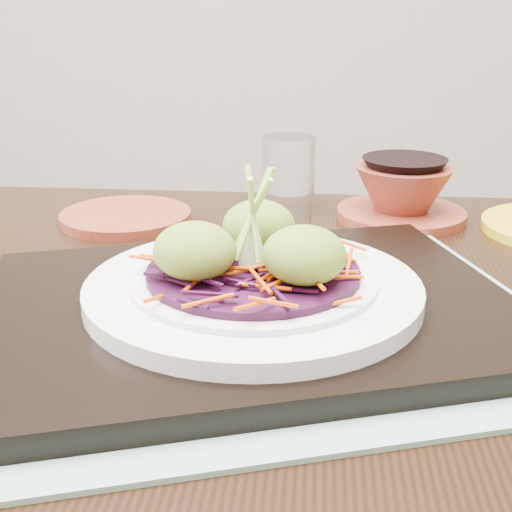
# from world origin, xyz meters

# --- Properties ---
(dining_table) EXTENTS (1.12, 0.76, 0.69)m
(dining_table) POSITION_xyz_m (0.10, -0.08, 0.60)
(dining_table) COLOR black
(dining_table) RESTS_ON ground
(placemat) EXTENTS (0.57, 0.51, 0.00)m
(placemat) POSITION_xyz_m (0.07, -0.12, 0.69)
(placemat) COLOR #87AFA3
(placemat) RESTS_ON dining_table
(serving_tray) EXTENTS (0.49, 0.43, 0.02)m
(serving_tray) POSITION_xyz_m (0.07, -0.12, 0.70)
(serving_tray) COLOR black
(serving_tray) RESTS_ON placemat
(white_plate) EXTENTS (0.27, 0.27, 0.02)m
(white_plate) POSITION_xyz_m (0.07, -0.12, 0.72)
(white_plate) COLOR silver
(white_plate) RESTS_ON serving_tray
(cabbage_bed) EXTENTS (0.17, 0.17, 0.01)m
(cabbage_bed) POSITION_xyz_m (0.07, -0.12, 0.73)
(cabbage_bed) COLOR #320A26
(cabbage_bed) RESTS_ON white_plate
(carrot_julienne) EXTENTS (0.21, 0.21, 0.01)m
(carrot_julienne) POSITION_xyz_m (0.07, -0.12, 0.74)
(carrot_julienne) COLOR #D83F03
(carrot_julienne) RESTS_ON cabbage_bed
(guacamole_scoops) EXTENTS (0.15, 0.13, 0.05)m
(guacamole_scoops) POSITION_xyz_m (0.07, -0.12, 0.76)
(guacamole_scoops) COLOR olive
(guacamole_scoops) RESTS_ON cabbage_bed
(scallion_garnish) EXTENTS (0.06, 0.06, 0.09)m
(scallion_garnish) POSITION_xyz_m (0.07, -0.12, 0.78)
(scallion_garnish) COLOR #9CCF53
(scallion_garnish) RESTS_ON cabbage_bed
(terracotta_side_plate) EXTENTS (0.19, 0.19, 0.01)m
(terracotta_side_plate) POSITION_xyz_m (-0.11, 0.14, 0.69)
(terracotta_side_plate) COLOR maroon
(terracotta_side_plate) RESTS_ON dining_table
(water_glass) EXTENTS (0.07, 0.07, 0.09)m
(water_glass) POSITION_xyz_m (0.08, 0.21, 0.73)
(water_glass) COLOR white
(water_glass) RESTS_ON dining_table
(terracotta_bowl_set) EXTENTS (0.18, 0.18, 0.06)m
(terracotta_bowl_set) POSITION_xyz_m (0.21, 0.19, 0.72)
(terracotta_bowl_set) COLOR maroon
(terracotta_bowl_set) RESTS_ON dining_table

